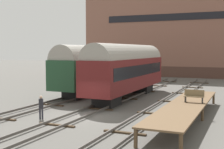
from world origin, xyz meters
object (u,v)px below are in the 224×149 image
at_px(train_car_green, 99,66).
at_px(train_car_maroon, 127,68).
at_px(bench, 194,96).
at_px(person_worker, 41,105).

distance_m(train_car_green, train_car_maroon, 5.52).
distance_m(train_car_maroon, bench, 10.12).
bearing_deg(bench, train_car_maroon, 139.47).
relative_size(train_car_green, bench, 11.58).
bearing_deg(person_worker, bench, 27.39).
xyz_separation_m(train_car_green, bench, (12.26, -9.46, -1.46)).
bearing_deg(bench, person_worker, -152.61).
height_order(train_car_maroon, bench, train_car_maroon).
bearing_deg(train_car_maroon, train_car_green, 147.53).
bearing_deg(person_worker, train_car_maroon, 79.88).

